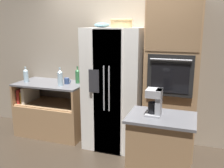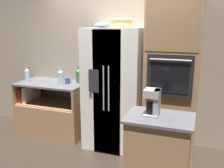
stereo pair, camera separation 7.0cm
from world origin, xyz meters
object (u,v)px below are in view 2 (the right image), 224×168
Objects in this scene: bottle_wide at (27,75)px; mug at (68,81)px; wicker_basket at (121,23)px; bottle_tall at (78,76)px; fruit_bowl at (102,25)px; wall_oven at (172,79)px; refrigerator at (115,89)px; bottle_short at (61,77)px; coffee_maker at (154,102)px.

mug is at bearing 8.09° from bottle_wide.
wicker_basket reaches higher than mug.
bottle_tall is 2.31× the size of mug.
bottle_tall is at bearing 161.00° from fruit_bowl.
bottle_tall is 0.20m from mug.
fruit_bowl reaches higher than mug.
wall_oven reaches higher than fruit_bowl.
bottle_wide is (-1.39, -0.04, -0.84)m from fruit_bowl.
refrigerator reaches higher than bottle_tall.
mug is (-0.86, 0.05, 0.05)m from refrigerator.
fruit_bowl is (-0.20, -0.02, 0.95)m from refrigerator.
refrigerator is 0.98m from fruit_bowl.
fruit_bowl is at bearing 6.96° from bottle_short.
bottle_wide is at bearing -171.91° from mug.
wall_oven reaches higher than bottle_tall.
bottle_tall is 1.07× the size of bottle_wide.
mug is at bearing 174.20° from fruit_bowl.
refrigerator is at bearing -176.57° from wall_oven.
bottle_tall is (-0.72, 0.16, 0.12)m from refrigerator.
coffee_maker is at bearing -26.68° from bottle_short.
wicker_basket is (0.11, -0.06, 0.98)m from refrigerator.
wall_oven is 2.44m from bottle_wide.
wicker_basket is at bearing 126.80° from coffee_maker.
wall_oven is at bearing -0.01° from mug.
refrigerator is 6.10× the size of bottle_short.
wicker_basket is at bearing -0.15° from bottle_wide.
refrigerator is at bearing 1.91° from bottle_wide.
mug is at bearing 148.76° from coffee_maker.
fruit_bowl reaches higher than coffee_maker.
refrigerator is 7.95× the size of fruit_bowl.
fruit_bowl is at bearing -176.35° from wall_oven.
fruit_bowl is 1.12m from mug.
wall_oven is at bearing 8.38° from wicker_basket.
fruit_bowl is at bearing -175.38° from refrigerator.
coffee_maker is (1.66, -0.84, 0.02)m from bottle_short.
wall_oven is at bearing 3.65° from fruit_bowl.
wicker_basket reaches higher than refrigerator.
mug is (-0.14, -0.11, -0.08)m from bottle_tall.
wall_oven reaches higher than wicker_basket.
refrigerator is 14.94× the size of mug.
wall_oven is 8.44× the size of bottle_wide.
fruit_bowl is 0.99m from bottle_tall.
mug is (-0.97, 0.11, -0.93)m from wicker_basket.
wall_oven is 0.99m from coffee_maker.
refrigerator is 6.18× the size of coffee_maker.
wall_oven reaches higher than coffee_maker.
bottle_short is 1.86m from coffee_maker.
bottle_tall is at bearing 167.30° from refrigerator.
bottle_short is (-0.69, -0.08, -0.82)m from fruit_bowl.
wicker_basket is 1.35m from mug.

